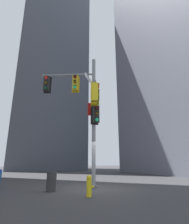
{
  "coord_description": "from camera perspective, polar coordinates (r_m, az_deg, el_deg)",
  "views": [
    {
      "loc": [
        -4.16,
        -9.54,
        1.37
      ],
      "look_at": [
        0.12,
        0.15,
        4.35
      ],
      "focal_mm": 28.71,
      "sensor_mm": 36.0,
      "label": 1
    }
  ],
  "objects": [
    {
      "name": "ground",
      "position": [
        10.5,
        -0.28,
        -23.18
      ],
      "size": [
        120.0,
        120.0,
        0.0
      ],
      "primitive_type": "plane",
      "color": "#38383A"
    },
    {
      "name": "building_tower_right",
      "position": [
        31.98,
        27.05,
        15.1
      ],
      "size": [
        15.54,
        15.54,
        33.65
      ],
      "primitive_type": "cube",
      "color": "slate",
      "rests_on": "ground"
    },
    {
      "name": "building_mid_block",
      "position": [
        41.96,
        -13.88,
        12.57
      ],
      "size": [
        13.19,
        13.19,
        41.83
      ],
      "primitive_type": "cube",
      "color": "#4C5460",
      "rests_on": "ground"
    },
    {
      "name": "signal_pole_assembly",
      "position": [
        10.78,
        -2.78,
        3.36
      ],
      "size": [
        3.5,
        3.35,
        7.86
      ],
      "color": "gray",
      "rests_on": "ground"
    },
    {
      "name": "fire_hydrant",
      "position": [
        8.07,
        -1.71,
        -22.27
      ],
      "size": [
        0.33,
        0.23,
        0.85
      ],
      "color": "yellow",
      "rests_on": "ground"
    },
    {
      "name": "trash_bin",
      "position": [
        9.58,
        -13.57,
        -20.73
      ],
      "size": [
        0.47,
        0.47,
        0.92
      ],
      "primitive_type": "cylinder",
      "color": "#2D2D2D",
      "rests_on": "ground"
    }
  ]
}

